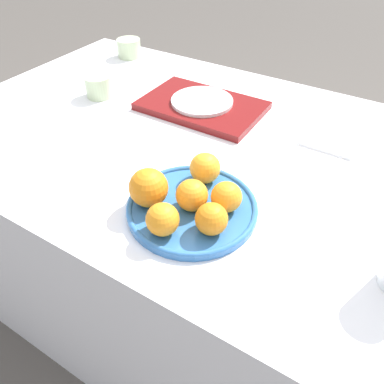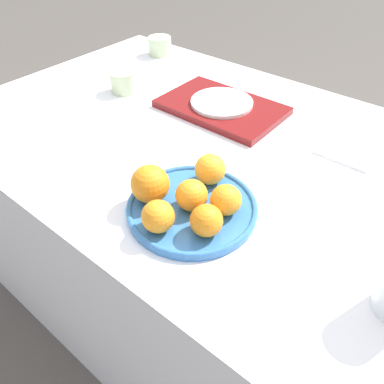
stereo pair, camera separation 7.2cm
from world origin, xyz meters
TOP-DOWN VIEW (x-y plane):
  - ground_plane at (0.00, 0.00)m, footprint 12.00×12.00m
  - table at (0.00, 0.00)m, footprint 1.52×0.89m
  - fruit_platter at (0.08, -0.24)m, footprint 0.26×0.26m
  - orange_0 at (0.08, -0.24)m, footprint 0.06×0.06m
  - orange_1 at (0.14, -0.28)m, footprint 0.06×0.06m
  - orange_2 at (0.07, -0.32)m, footprint 0.06×0.06m
  - orange_3 at (0.00, -0.27)m, footprint 0.08×0.08m
  - orange_4 at (0.06, -0.15)m, footprint 0.07×0.07m
  - orange_5 at (0.14, -0.21)m, footprint 0.06×0.06m
  - serving_tray at (-0.12, 0.14)m, footprint 0.34×0.22m
  - side_plate at (-0.12, 0.14)m, footprint 0.18×0.18m
  - cup_0 at (-0.55, 0.34)m, footprint 0.08×0.08m
  - cup_1 at (-0.42, 0.05)m, footprint 0.08×0.08m
  - napkin at (0.24, 0.17)m, footprint 0.13×0.14m

SIDE VIEW (x-z plane):
  - ground_plane at x=0.00m, z-range 0.00..0.00m
  - table at x=0.00m, z-range 0.00..0.74m
  - napkin at x=0.24m, z-range 0.74..0.75m
  - fruit_platter at x=0.08m, z-range 0.74..0.76m
  - serving_tray at x=-0.12m, z-range 0.74..0.76m
  - side_plate at x=-0.12m, z-range 0.76..0.77m
  - cup_0 at x=-0.55m, z-range 0.74..0.81m
  - cup_1 at x=-0.42m, z-range 0.74..0.81m
  - orange_1 at x=0.14m, z-range 0.76..0.82m
  - orange_5 at x=0.14m, z-range 0.76..0.82m
  - orange_2 at x=0.07m, z-range 0.76..0.82m
  - orange_0 at x=0.08m, z-range 0.76..0.82m
  - orange_4 at x=0.06m, z-range 0.76..0.82m
  - orange_3 at x=0.00m, z-range 0.76..0.84m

